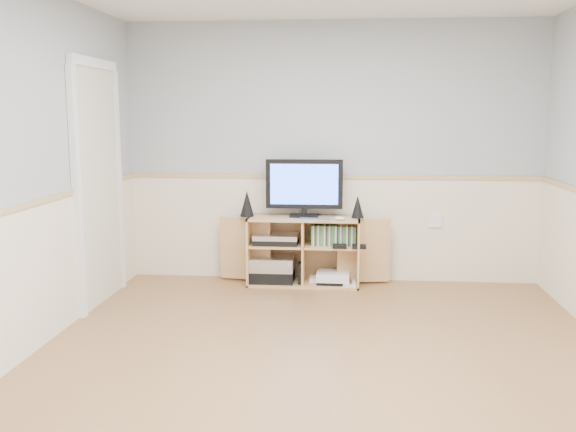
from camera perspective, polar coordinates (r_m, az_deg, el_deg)
The scene contains 11 objects.
room at distance 4.13m, azimuth 2.50°, elevation 3.43°, with size 4.04×4.54×2.54m.
media_cabinet at distance 6.20m, azimuth 1.43°, elevation -2.96°, with size 1.65×0.40×0.65m.
monitor at distance 6.10m, azimuth 1.45°, elevation 2.70°, with size 0.73×0.18×0.55m.
speaker_left at distance 6.15m, azimuth -3.67°, elevation 1.11°, with size 0.13×0.13×0.25m, color black.
speaker_right at distance 6.08m, azimuth 6.21°, elevation 0.84°, with size 0.12×0.12×0.22m, color black.
keyboard at distance 5.95m, azimuth 2.40°, elevation -0.30°, with size 0.29×0.12×0.01m, color silver.
mouse at distance 5.94m, azimuth 4.61°, elevation -0.21°, with size 0.10×0.06×0.04m, color white.
av_components at distance 6.20m, azimuth -1.26°, elevation -4.03°, with size 0.51×0.31×0.47m.
game_consoles at distance 6.19m, azimuth 3.92°, elevation -5.49°, with size 0.45×0.30×0.11m.
game_cases at distance 6.09m, azimuth 4.07°, elevation -1.72°, with size 0.42×0.14×0.19m, color #3F8C3F.
wall_outlet at distance 6.35m, azimuth 12.96°, elevation -0.43°, with size 0.12×0.03×0.12m, color white.
Camera 1 is at (0.13, -3.98, 1.62)m, focal length 40.00 mm.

